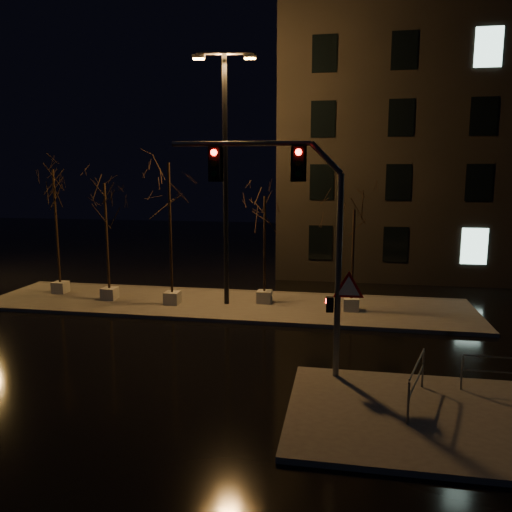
# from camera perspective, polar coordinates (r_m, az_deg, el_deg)

# --- Properties ---
(ground) EXTENTS (90.00, 90.00, 0.00)m
(ground) POSITION_cam_1_polar(r_m,az_deg,el_deg) (17.38, -8.35, -10.76)
(ground) COLOR black
(ground) RESTS_ON ground
(median) EXTENTS (22.00, 5.00, 0.15)m
(median) POSITION_cam_1_polar(r_m,az_deg,el_deg) (22.86, -3.59, -5.53)
(median) COLOR #4C4944
(median) RESTS_ON ground
(sidewalk_corner) EXTENTS (7.00, 5.00, 0.15)m
(sidewalk_corner) POSITION_cam_1_polar(r_m,az_deg,el_deg) (13.51, 19.39, -17.02)
(sidewalk_corner) COLOR #4C4944
(sidewalk_corner) RESTS_ON ground
(building) EXTENTS (25.00, 12.00, 15.00)m
(building) POSITION_cam_1_polar(r_m,az_deg,el_deg) (34.60, 25.21, 11.09)
(building) COLOR black
(building) RESTS_ON ground
(tree_0) EXTENTS (1.80, 1.80, 6.18)m
(tree_0) POSITION_cam_1_polar(r_m,az_deg,el_deg) (25.87, -22.03, 6.24)
(tree_0) COLOR #A7A69B
(tree_0) RESTS_ON median
(tree_1) EXTENTS (1.80, 1.80, 5.53)m
(tree_1) POSITION_cam_1_polar(r_m,az_deg,el_deg) (23.74, -16.83, 5.11)
(tree_1) COLOR #A7A69B
(tree_1) RESTS_ON median
(tree_2) EXTENTS (1.80, 1.80, 6.45)m
(tree_2) POSITION_cam_1_polar(r_m,az_deg,el_deg) (22.21, -9.87, 6.90)
(tree_2) COLOR #A7A69B
(tree_2) RESTS_ON median
(tree_3) EXTENTS (1.80, 1.80, 4.96)m
(tree_3) POSITION_cam_1_polar(r_m,az_deg,el_deg) (22.17, 1.00, 4.11)
(tree_3) COLOR #A7A69B
(tree_3) RESTS_ON median
(tree_4) EXTENTS (1.80, 1.80, 4.44)m
(tree_4) POSITION_cam_1_polar(r_m,az_deg,el_deg) (21.30, 11.09, 2.65)
(tree_4) COLOR #A7A69B
(tree_4) RESTS_ON median
(traffic_signal_mast) EXTENTS (5.48, 0.47, 6.70)m
(traffic_signal_mast) POSITION_cam_1_polar(r_m,az_deg,el_deg) (14.00, 5.09, 3.56)
(traffic_signal_mast) COLOR #5A5D62
(traffic_signal_mast) RESTS_ON sidewalk_corner
(streetlight_main) EXTENTS (2.70, 0.69, 10.81)m
(streetlight_main) POSITION_cam_1_polar(r_m,az_deg,el_deg) (21.93, -3.53, 10.50)
(streetlight_main) COLOR black
(streetlight_main) RESTS_ON median
(guard_rail_a) EXTENTS (2.32, 0.06, 1.00)m
(guard_rail_a) POSITION_cam_1_polar(r_m,az_deg,el_deg) (15.20, 26.77, -11.51)
(guard_rail_a) COLOR #5A5D62
(guard_rail_a) RESTS_ON sidewalk_corner
(guard_rail_b) EXTENTS (0.70, 2.26, 1.12)m
(guard_rail_b) POSITION_cam_1_polar(r_m,az_deg,el_deg) (13.62, 17.87, -13.04)
(guard_rail_b) COLOR #5A5D62
(guard_rail_b) RESTS_ON sidewalk_corner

